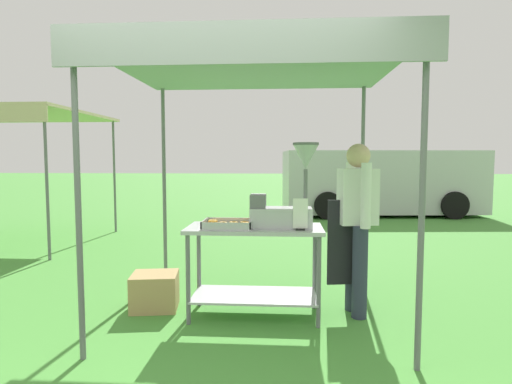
{
  "coord_description": "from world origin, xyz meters",
  "views": [
    {
      "loc": [
        0.53,
        -2.8,
        1.46
      ],
      "look_at": [
        0.27,
        1.19,
        1.15
      ],
      "focal_mm": 29.16,
      "sensor_mm": 36.0,
      "label": 1
    }
  ],
  "objects_px": {
    "stall_canopy": "(255,71)",
    "supply_crate": "(155,291)",
    "vendor": "(356,220)",
    "donut_cart": "(255,253)",
    "menu_sign": "(300,216)",
    "donut_tray": "(228,225)",
    "van_silver": "(380,182)",
    "donut_fryer": "(286,199)",
    "neighbour_tent": "(7,117)"
  },
  "relations": [
    {
      "from": "stall_canopy",
      "to": "supply_crate",
      "type": "height_order",
      "value": "stall_canopy"
    },
    {
      "from": "vendor",
      "to": "supply_crate",
      "type": "relative_size",
      "value": 3.28
    },
    {
      "from": "donut_cart",
      "to": "menu_sign",
      "type": "height_order",
      "value": "menu_sign"
    },
    {
      "from": "donut_tray",
      "to": "vendor",
      "type": "xyz_separation_m",
      "value": [
        1.19,
        0.19,
        0.03
      ]
    },
    {
      "from": "stall_canopy",
      "to": "menu_sign",
      "type": "relative_size",
      "value": 9.32
    },
    {
      "from": "donut_tray",
      "to": "van_silver",
      "type": "distance_m",
      "value": 8.19
    },
    {
      "from": "stall_canopy",
      "to": "donut_tray",
      "type": "height_order",
      "value": "stall_canopy"
    },
    {
      "from": "stall_canopy",
      "to": "van_silver",
      "type": "height_order",
      "value": "stall_canopy"
    },
    {
      "from": "donut_fryer",
      "to": "menu_sign",
      "type": "xyz_separation_m",
      "value": [
        0.13,
        -0.15,
        -0.14
      ]
    },
    {
      "from": "donut_fryer",
      "to": "supply_crate",
      "type": "distance_m",
      "value": 1.59
    },
    {
      "from": "donut_fryer",
      "to": "neighbour_tent",
      "type": "distance_m",
      "value": 5.81
    },
    {
      "from": "stall_canopy",
      "to": "supply_crate",
      "type": "xyz_separation_m",
      "value": [
        -0.99,
        0.03,
        -2.1
      ]
    },
    {
      "from": "supply_crate",
      "to": "van_silver",
      "type": "height_order",
      "value": "van_silver"
    },
    {
      "from": "donut_fryer",
      "to": "van_silver",
      "type": "bearing_deg",
      "value": 71.21
    },
    {
      "from": "donut_cart",
      "to": "neighbour_tent",
      "type": "bearing_deg",
      "value": 145.16
    },
    {
      "from": "stall_canopy",
      "to": "van_silver",
      "type": "distance_m",
      "value": 8.07
    },
    {
      "from": "supply_crate",
      "to": "donut_fryer",
      "type": "bearing_deg",
      "value": -6.11
    },
    {
      "from": "menu_sign",
      "to": "supply_crate",
      "type": "xyz_separation_m",
      "value": [
        -1.4,
        0.29,
        -0.79
      ]
    },
    {
      "from": "menu_sign",
      "to": "vendor",
      "type": "height_order",
      "value": "vendor"
    },
    {
      "from": "donut_tray",
      "to": "menu_sign",
      "type": "distance_m",
      "value": 0.67
    },
    {
      "from": "donut_cart",
      "to": "supply_crate",
      "type": "bearing_deg",
      "value": 172.82
    },
    {
      "from": "van_silver",
      "to": "supply_crate",
      "type": "bearing_deg",
      "value": -117.46
    },
    {
      "from": "supply_crate",
      "to": "van_silver",
      "type": "relative_size",
      "value": 0.09
    },
    {
      "from": "donut_fryer",
      "to": "supply_crate",
      "type": "height_order",
      "value": "donut_fryer"
    },
    {
      "from": "donut_cart",
      "to": "vendor",
      "type": "xyz_separation_m",
      "value": [
        0.95,
        0.12,
        0.31
      ]
    },
    {
      "from": "menu_sign",
      "to": "vendor",
      "type": "relative_size",
      "value": 0.17
    },
    {
      "from": "donut_tray",
      "to": "menu_sign",
      "type": "relative_size",
      "value": 1.58
    },
    {
      "from": "supply_crate",
      "to": "neighbour_tent",
      "type": "xyz_separation_m",
      "value": [
        -3.49,
        3.0,
        2.02
      ]
    },
    {
      "from": "vendor",
      "to": "neighbour_tent",
      "type": "height_order",
      "value": "neighbour_tent"
    },
    {
      "from": "vendor",
      "to": "neighbour_tent",
      "type": "bearing_deg",
      "value": 151.06
    },
    {
      "from": "van_silver",
      "to": "neighbour_tent",
      "type": "xyz_separation_m",
      "value": [
        -7.33,
        -4.39,
        1.32
      ]
    },
    {
      "from": "vendor",
      "to": "supply_crate",
      "type": "distance_m",
      "value": 2.07
    },
    {
      "from": "vendor",
      "to": "donut_cart",
      "type": "bearing_deg",
      "value": -172.98
    },
    {
      "from": "donut_cart",
      "to": "supply_crate",
      "type": "height_order",
      "value": "donut_cart"
    },
    {
      "from": "stall_canopy",
      "to": "menu_sign",
      "type": "bearing_deg",
      "value": -32.26
    },
    {
      "from": "donut_cart",
      "to": "neighbour_tent",
      "type": "distance_m",
      "value": 5.69
    },
    {
      "from": "donut_fryer",
      "to": "neighbour_tent",
      "type": "bearing_deg",
      "value": 146.71
    },
    {
      "from": "vendor",
      "to": "neighbour_tent",
      "type": "xyz_separation_m",
      "value": [
        -5.43,
        3.0,
        1.29
      ]
    },
    {
      "from": "vendor",
      "to": "van_silver",
      "type": "height_order",
      "value": "van_silver"
    },
    {
      "from": "donut_fryer",
      "to": "donut_cart",
      "type": "bearing_deg",
      "value": 177.64
    },
    {
      "from": "donut_tray",
      "to": "vendor",
      "type": "relative_size",
      "value": 0.27
    },
    {
      "from": "stall_canopy",
      "to": "donut_fryer",
      "type": "distance_m",
      "value": 1.21
    },
    {
      "from": "donut_fryer",
      "to": "van_silver",
      "type": "distance_m",
      "value": 7.95
    },
    {
      "from": "donut_cart",
      "to": "supply_crate",
      "type": "relative_size",
      "value": 2.54
    },
    {
      "from": "donut_tray",
      "to": "supply_crate",
      "type": "bearing_deg",
      "value": 165.23
    },
    {
      "from": "donut_tray",
      "to": "neighbour_tent",
      "type": "distance_m",
      "value": 5.47
    },
    {
      "from": "donut_tray",
      "to": "donut_fryer",
      "type": "bearing_deg",
      "value": 6.59
    },
    {
      "from": "stall_canopy",
      "to": "vendor",
      "type": "height_order",
      "value": "stall_canopy"
    },
    {
      "from": "donut_tray",
      "to": "donut_cart",
      "type": "bearing_deg",
      "value": 16.83
    },
    {
      "from": "donut_fryer",
      "to": "vendor",
      "type": "relative_size",
      "value": 0.48
    }
  ]
}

